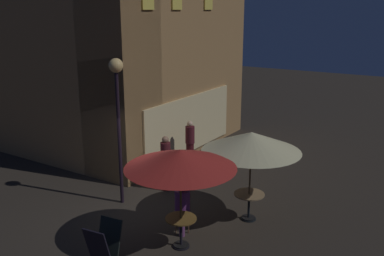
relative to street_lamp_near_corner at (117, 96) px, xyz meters
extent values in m
plane|color=#2E2720|center=(-0.47, -0.76, -3.12)|extent=(60.00, 60.00, 0.00)
cube|color=#A47847|center=(4.86, 1.50, 0.70)|extent=(7.91, 1.88, 7.64)
cube|color=#A47847|center=(1.84, 4.59, 0.70)|extent=(1.88, 8.07, 7.64)
cube|color=beige|center=(4.46, 0.52, -1.87)|extent=(5.53, 0.08, 2.10)
cylinder|color=black|center=(0.00, 0.00, -1.22)|extent=(0.10, 0.10, 3.81)
sphere|color=#FCCF7A|center=(0.00, 0.00, 0.80)|extent=(0.39, 0.39, 0.39)
cube|color=black|center=(-2.46, -1.80, -2.60)|extent=(0.38, 0.58, 1.01)
cube|color=black|center=(-2.81, -1.84, -2.60)|extent=(0.38, 0.58, 1.01)
cylinder|color=black|center=(-1.07, -2.74, -3.11)|extent=(0.40, 0.40, 0.03)
cylinder|color=black|center=(-1.07, -2.74, -2.77)|extent=(0.06, 0.06, 0.71)
cylinder|color=brown|center=(-1.07, -2.74, -2.40)|extent=(0.73, 0.73, 0.03)
cylinder|color=black|center=(1.00, -3.50, -3.11)|extent=(0.40, 0.40, 0.03)
cylinder|color=black|center=(1.00, -3.50, -2.77)|extent=(0.06, 0.06, 0.70)
cylinder|color=olive|center=(1.00, -3.50, -2.41)|extent=(0.80, 0.80, 0.03)
cylinder|color=black|center=(-1.07, -2.74, -3.09)|extent=(0.36, 0.36, 0.06)
cylinder|color=#4C3D1F|center=(-1.07, -2.74, -1.96)|extent=(0.05, 0.05, 2.32)
cone|color=#A3251F|center=(-1.07, -2.74, -0.95)|extent=(2.52, 2.52, 0.41)
cylinder|color=black|center=(1.00, -3.50, -3.09)|extent=(0.36, 0.36, 0.06)
cylinder|color=brown|center=(1.00, -3.50, -1.95)|extent=(0.05, 0.05, 2.34)
cone|color=beige|center=(1.00, -3.50, -0.97)|extent=(2.53, 2.53, 0.50)
cylinder|color=brown|center=(-0.46, -2.56, -2.88)|extent=(0.03, 0.03, 0.48)
cylinder|color=brown|center=(-0.62, -2.29, -2.88)|extent=(0.03, 0.03, 0.48)
cylinder|color=brown|center=(-0.19, -2.40, -2.88)|extent=(0.03, 0.03, 0.48)
cylinder|color=brown|center=(-0.35, -2.13, -2.88)|extent=(0.03, 0.03, 0.48)
cube|color=brown|center=(-0.40, -2.34, -2.63)|extent=(0.53, 0.53, 0.04)
cube|color=brown|center=(-0.26, -2.25, -2.39)|extent=(0.23, 0.35, 0.44)
cube|color=#643664|center=(-0.52, -2.42, -2.63)|extent=(0.50, 0.51, 0.14)
cylinder|color=#643664|center=(-0.66, -2.50, -2.88)|extent=(0.14, 0.14, 0.49)
cylinder|color=#612F69|center=(-0.40, -2.34, -2.34)|extent=(0.38, 0.38, 0.58)
sphere|color=tan|center=(-0.40, -2.34, -1.95)|extent=(0.22, 0.22, 0.22)
cylinder|color=#491319|center=(3.32, -0.19, -2.66)|extent=(0.27, 0.27, 0.93)
cylinder|color=#521921|center=(3.32, -0.19, -1.90)|extent=(0.31, 0.31, 0.59)
sphere|color=beige|center=(3.32, -0.19, -1.51)|extent=(0.20, 0.20, 0.20)
cylinder|color=#481B15|center=(1.40, -0.54, -2.69)|extent=(0.26, 0.26, 0.86)
cylinder|color=#531B20|center=(1.40, -0.54, -1.93)|extent=(0.30, 0.30, 0.65)
sphere|color=#93694F|center=(1.40, -0.54, -1.51)|extent=(0.21, 0.21, 0.21)
camera|label=1|loc=(-8.43, -7.70, 2.23)|focal=39.96mm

